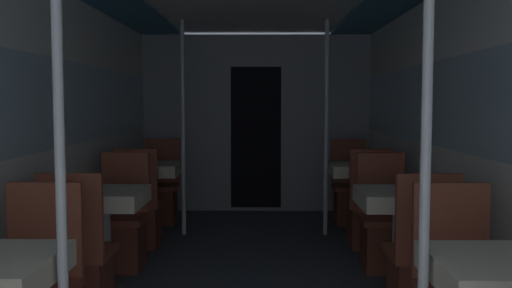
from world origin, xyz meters
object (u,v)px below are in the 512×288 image
Objects in this scene: chair_left_near_1 at (80,274)px; chair_left_far_2 at (161,198)px; support_pole_left_2 at (183,128)px; chair_right_far_2 at (350,198)px; chair_right_far_1 at (384,235)px; support_pole_right_2 at (326,128)px; support_pole_left_0 at (60,168)px; dining_table_left_2 at (151,175)px; dining_table_right_0 at (506,286)px; dining_table_right_2 at (359,175)px; support_pole_right_0 at (425,168)px; dining_table_right_1 at (400,206)px; dining_table_left_1 at (103,206)px; chair_left_far_1 at (122,234)px; chair_right_near_1 at (420,275)px; chair_left_near_2 at (140,217)px; chair_right_near_2 at (368,217)px.

chair_left_near_1 is 2.92m from chair_left_far_2.
chair_right_far_2 is (1.84, 0.55, -0.83)m from support_pole_left_2.
support_pole_left_2 is at bearing -34.38° from chair_right_far_1.
support_pole_right_2 is (-0.34, -0.55, 0.83)m from chair_right_far_2.
support_pole_left_0 is 2.33× the size of chair_left_near_1.
dining_table_left_2 is (-0.34, 3.63, -0.49)m from support_pole_left_0.
dining_table_right_0 is 3.63m from dining_table_right_2.
support_pole_left_0 is 2.98× the size of dining_table_right_2.
support_pole_left_0 is 2.98× the size of dining_table_right_0.
support_pole_right_0 is 2.98× the size of dining_table_right_1.
chair_left_far_1 is at bearing 90.00° from dining_table_left_1.
support_pole_right_0 is 2.33× the size of chair_right_near_1.
dining_table_left_1 and dining_table_left_2 have the same top height.
dining_table_right_2 is at bearing 0.00° from support_pole_left_2.
support_pole_right_2 is at bearing 163.25° from chair_left_far_2.
chair_right_far_1 is at bearing 14.23° from dining_table_left_1.
chair_left_far_1 is 0.43× the size of support_pole_left_2.
support_pole_left_2 is 2.09m from chair_right_far_2.
dining_table_right_0 and dining_table_right_2 have the same top height.
chair_left_near_2 is 2.28m from dining_table_right_2.
dining_table_right_2 is at bearing 47.29° from chair_left_near_1.
dining_table_right_2 is (2.19, 1.26, 0.34)m from chair_left_far_1.
support_pole_left_2 is (0.34, 1.81, 0.49)m from dining_table_left_1.
dining_table_left_1 is 0.78× the size of chair_left_far_1.
dining_table_left_2 is 0.65m from chair_left_near_2.
support_pole_left_2 is at bearing 90.00° from support_pole_left_0.
dining_table_right_2 is at bearing 165.77° from chair_left_far_2.
dining_table_right_1 is 0.65m from chair_right_near_1.
support_pole_left_0 is at bearing -116.91° from dining_table_right_2.
dining_table_left_1 is 2.63m from support_pole_right_0.
dining_table_left_2 is at bearing -90.00° from chair_left_far_1.
chair_left_near_2 and chair_right_far_1 have the same top height.
chair_right_near_2 is 1.06m from support_pole_right_2.
support_pole_right_0 is at bearing -96.40° from chair_right_near_2.
chair_left_near_1 is at bearing -165.77° from dining_table_right_1.
chair_right_far_2 is 1.06m from support_pole_right_2.
chair_left_near_2 is at bearing 90.00° from chair_left_far_2.
dining_table_right_2 is at bearing -150.05° from chair_left_far_1.
chair_left_near_1 is 1.00× the size of chair_left_near_2.
support_pole_left_0 is at bearing -90.00° from support_pole_left_2.
support_pole_right_0 is 2.53m from chair_right_far_1.
dining_table_left_1 is at bearing 140.31° from dining_table_right_0.
dining_table_right_1 is 0.65m from chair_right_far_1.
chair_right_far_2 is at bearing 90.00° from dining_table_right_2.
chair_left_far_1 is at bearing 127.86° from support_pole_right_0.
chair_right_far_1 is at bearing 52.14° from support_pole_left_0.
support_pole_right_2 reaches higher than chair_right_far_2.
chair_right_far_2 is at bearing 16.75° from support_pole_left_2.
chair_left_far_2 is 3.65m from chair_right_near_1.
support_pole_left_0 is at bearing -112.42° from support_pole_right_2.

